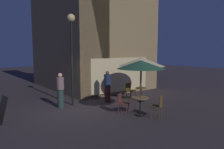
# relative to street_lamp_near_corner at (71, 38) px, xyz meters

# --- Properties ---
(ground_plane) EXTENTS (60.00, 60.00, 0.00)m
(ground_plane) POSITION_rel_street_lamp_near_corner_xyz_m (-0.45, -0.75, -3.39)
(ground_plane) COLOR #372F30
(cafe_building) EXTENTS (6.39, 8.04, 8.87)m
(cafe_building) POSITION_rel_street_lamp_near_corner_xyz_m (2.80, 3.25, 1.04)
(cafe_building) COLOR #987D52
(cafe_building) RESTS_ON ground
(street_lamp_near_corner) EXTENTS (0.39, 0.39, 4.53)m
(street_lamp_near_corner) POSITION_rel_street_lamp_near_corner_xyz_m (0.00, 0.00, 0.00)
(street_lamp_near_corner) COLOR black
(street_lamp_near_corner) RESTS_ON ground
(cafe_table_0) EXTENTS (0.72, 0.72, 0.79)m
(cafe_table_0) POSITION_rel_street_lamp_near_corner_xyz_m (1.44, -3.33, -2.82)
(cafe_table_0) COLOR black
(cafe_table_0) RESTS_ON ground
(cafe_table_1) EXTENTS (0.61, 0.61, 0.76)m
(cafe_table_1) POSITION_rel_street_lamp_near_corner_xyz_m (3.33, -1.54, -2.89)
(cafe_table_1) COLOR black
(cafe_table_1) RESTS_ON ground
(patio_umbrella_0) EXTENTS (1.99, 1.99, 2.35)m
(patio_umbrella_0) POSITION_rel_street_lamp_near_corner_xyz_m (1.44, -3.33, -1.23)
(patio_umbrella_0) COLOR black
(patio_umbrella_0) RESTS_ON ground
(patio_umbrella_1) EXTENTS (2.48, 2.48, 2.39)m
(patio_umbrella_1) POSITION_rel_street_lamp_near_corner_xyz_m (3.33, -1.54, -1.25)
(patio_umbrella_1) COLOR black
(patio_umbrella_1) RESTS_ON ground
(cafe_chair_0) EXTENTS (0.58, 0.58, 0.88)m
(cafe_chair_0) POSITION_rel_street_lamp_near_corner_xyz_m (1.02, -2.62, -2.86)
(cafe_chair_0) COLOR brown
(cafe_chair_0) RESTS_ON ground
(cafe_chair_1) EXTENTS (0.51, 0.51, 0.95)m
(cafe_chair_1) POSITION_rel_street_lamp_near_corner_xyz_m (1.75, -4.06, -2.81)
(cafe_chair_1) COLOR brown
(cafe_chair_1) RESTS_ON ground
(cafe_chair_2) EXTENTS (0.48, 0.48, 0.91)m
(cafe_chair_2) POSITION_rel_street_lamp_near_corner_xyz_m (3.24, -0.73, -2.84)
(cafe_chair_2) COLOR #573E15
(cafe_chair_2) RESTS_ON ground
(patron_standing_0) EXTENTS (0.35, 0.35, 1.69)m
(patron_standing_0) POSITION_rel_street_lamp_near_corner_xyz_m (-0.68, -0.06, -2.55)
(patron_standing_0) COLOR #293E39
(patron_standing_0) RESTS_ON ground
(patron_standing_1) EXTENTS (0.38, 0.38, 1.68)m
(patron_standing_1) POSITION_rel_street_lamp_near_corner_xyz_m (1.83, -0.49, -2.55)
(patron_standing_1) COLOR #461C1A
(patron_standing_1) RESTS_ON ground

